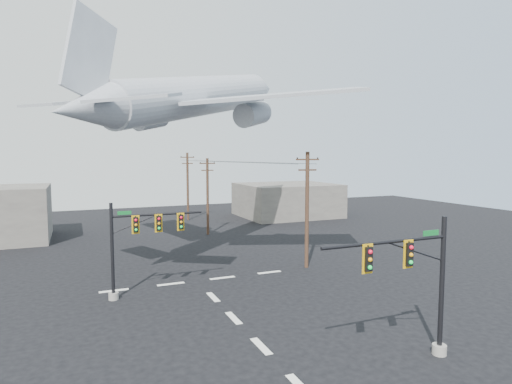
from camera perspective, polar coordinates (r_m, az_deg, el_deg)
name	(u,v)px	position (r m, az deg, el deg)	size (l,w,h in m)	color
ground	(261,346)	(22.63, 0.69, -19.88)	(120.00, 120.00, 0.00)	black
lane_markings	(226,310)	(27.22, -4.01, -15.46)	(14.00, 21.20, 0.01)	white
signal_mast_near	(419,285)	(21.28, 20.88, -11.46)	(6.98, 0.73, 6.67)	gray
signal_mast_far	(136,244)	(29.66, -15.69, -6.63)	(6.34, 0.71, 6.41)	gray
utility_pole_a	(307,207)	(36.00, 6.82, -2.06)	(1.92, 0.63, 9.76)	#4B3020
utility_pole_b	(208,195)	(51.03, -6.47, -0.37)	(1.81, 0.57, 9.09)	#4B3020
utility_pole_c	(188,185)	(62.71, -9.10, 0.94)	(1.94, 0.77, 9.79)	#4B3020
power_lines	(224,161)	(48.37, -4.25, 4.08)	(5.06, 29.75, 0.03)	black
airliner	(199,97)	(38.70, -7.60, 12.41)	(26.63, 25.32, 8.66)	#AEB2BA
building_right	(287,200)	(66.49, 4.16, -1.05)	(14.00, 12.00, 5.00)	slate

